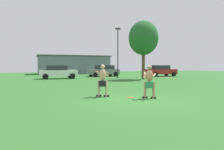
{
  "coord_description": "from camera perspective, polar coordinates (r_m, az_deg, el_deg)",
  "views": [
    {
      "loc": [
        -4.78,
        -8.93,
        1.67
      ],
      "look_at": [
        -0.2,
        2.7,
        1.06
      ],
      "focal_mm": 34.37,
      "sensor_mm": 36.0,
      "label": 1
    }
  ],
  "objects": [
    {
      "name": "ground_plane",
      "position": [
        10.26,
        6.61,
        -6.59
      ],
      "size": [
        80.0,
        80.0,
        0.0
      ],
      "primitive_type": "plane",
      "color": "#2D6628"
    },
    {
      "name": "player_with_cap",
      "position": [
        10.67,
        9.91,
        -1.37
      ],
      "size": [
        0.79,
        0.76,
        1.66
      ],
      "color": "black",
      "rests_on": "ground_plane"
    },
    {
      "name": "player_in_black",
      "position": [
        11.11,
        -2.49,
        -1.28
      ],
      "size": [
        0.75,
        0.76,
        1.67
      ],
      "color": "black",
      "rests_on": "ground_plane"
    },
    {
      "name": "frisbee",
      "position": [
        10.86,
        4.88,
        -5.99
      ],
      "size": [
        0.29,
        0.29,
        0.03
      ],
      "primitive_type": "cylinder",
      "color": "orange",
      "rests_on": "ground_plane"
    },
    {
      "name": "car_white_near_post",
      "position": [
        26.16,
        -14.2,
        0.85
      ],
      "size": [
        4.36,
        2.14,
        1.58
      ],
      "color": "white",
      "rests_on": "ground_plane"
    },
    {
      "name": "car_gray_mid_lot",
      "position": [
        30.08,
        -2.26,
        1.18
      ],
      "size": [
        4.41,
        2.25,
        1.58
      ],
      "color": "slate",
      "rests_on": "ground_plane"
    },
    {
      "name": "car_red_far_end",
      "position": [
        31.37,
        12.86,
        1.17
      ],
      "size": [
        4.32,
        2.06,
        1.58
      ],
      "color": "maroon",
      "rests_on": "ground_plane"
    },
    {
      "name": "lamp_post",
      "position": [
        26.66,
        1.57,
        7.26
      ],
      "size": [
        0.6,
        0.24,
        6.18
      ],
      "color": "black",
      "rests_on": "ground_plane"
    },
    {
      "name": "outbuilding_behind_lot",
      "position": [
        40.39,
        -10.25,
        2.73
      ],
      "size": [
        12.79,
        6.64,
        3.3
      ],
      "color": "slate",
      "rests_on": "ground_plane"
    },
    {
      "name": "tree_left_field",
      "position": [
        24.76,
        8.36,
        9.69
      ],
      "size": [
        3.35,
        3.35,
        6.62
      ],
      "color": "brown",
      "rests_on": "ground_plane"
    }
  ]
}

